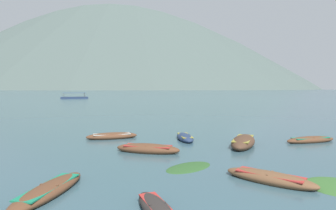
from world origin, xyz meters
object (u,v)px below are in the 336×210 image
at_px(rowboat_6, 148,149).
at_px(ferry_0, 74,98).
at_px(rowboat_1, 243,142).
at_px(rowboat_2, 311,140).
at_px(rowboat_8, 185,137).
at_px(rowboat_11, 112,136).
at_px(rowboat_7, 158,209).
at_px(rowboat_0, 270,178).
at_px(rowboat_9, 49,190).

relative_size(rowboat_6, ferry_0, 0.40).
bearing_deg(rowboat_1, rowboat_2, 12.78).
bearing_deg(rowboat_8, rowboat_11, 173.21).
bearing_deg(rowboat_8, rowboat_7, -98.20).
bearing_deg(rowboat_7, rowboat_2, 46.52).
bearing_deg(rowboat_6, rowboat_0, -45.84).
xyz_separation_m(rowboat_2, rowboat_6, (-11.97, -3.10, 0.04)).
height_order(rowboat_0, ferry_0, ferry_0).
distance_m(rowboat_0, rowboat_6, 7.95).
relative_size(rowboat_0, rowboat_7, 1.18).
distance_m(rowboat_8, ferry_0, 96.75).
height_order(rowboat_0, rowboat_1, rowboat_1).
relative_size(rowboat_7, rowboat_11, 0.74).
distance_m(rowboat_8, rowboat_11, 5.86).
bearing_deg(rowboat_7, rowboat_1, 61.36).
bearing_deg(rowboat_6, rowboat_1, 15.92).
distance_m(rowboat_1, rowboat_6, 6.83).
bearing_deg(rowboat_6, rowboat_8, 57.69).
bearing_deg(rowboat_11, rowboat_0, -50.64).
xyz_separation_m(rowboat_0, rowboat_7, (-4.73, -2.98, -0.03)).
relative_size(rowboat_7, rowboat_9, 0.71).
relative_size(rowboat_0, rowboat_8, 1.05).
distance_m(rowboat_0, rowboat_8, 10.32).
distance_m(rowboat_8, rowboat_9, 12.65).
bearing_deg(rowboat_0, rowboat_9, -172.14).
bearing_deg(rowboat_2, rowboat_1, -167.22).
xyz_separation_m(rowboat_11, ferry_0, (-31.27, 88.66, 0.26)).
height_order(rowboat_11, ferry_0, ferry_0).
distance_m(rowboat_2, rowboat_6, 12.37).
xyz_separation_m(rowboat_1, rowboat_6, (-6.56, -1.87, -0.06)).
bearing_deg(rowboat_7, rowboat_11, 106.27).
relative_size(rowboat_9, ferry_0, 0.41).
xyz_separation_m(rowboat_6, ferry_0, (-34.43, 93.56, 0.23)).
distance_m(rowboat_2, ferry_0, 101.67).
distance_m(rowboat_1, rowboat_11, 10.19).
distance_m(rowboat_7, rowboat_8, 13.02).
height_order(rowboat_2, ferry_0, ferry_0).
height_order(rowboat_9, ferry_0, ferry_0).
distance_m(rowboat_7, rowboat_11, 14.14).
relative_size(rowboat_6, rowboat_8, 1.22).
height_order(rowboat_0, rowboat_2, rowboat_0).
distance_m(rowboat_2, rowboat_7, 16.23).
xyz_separation_m(rowboat_6, rowboat_7, (0.80, -8.68, -0.06)).
bearing_deg(rowboat_9, rowboat_8, 61.66).
bearing_deg(rowboat_7, rowboat_0, 32.15).
relative_size(rowboat_9, rowboat_11, 1.05).
bearing_deg(rowboat_2, rowboat_11, 173.21).
height_order(rowboat_2, rowboat_11, rowboat_11).
bearing_deg(rowboat_8, rowboat_9, -118.34).
relative_size(rowboat_7, ferry_0, 0.29).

